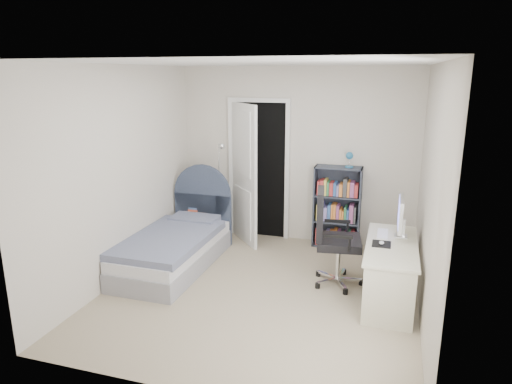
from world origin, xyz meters
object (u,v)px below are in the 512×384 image
(bookcase, at_px, (337,211))
(nightstand, at_px, (198,217))
(bed, at_px, (176,245))
(floor_lamp, at_px, (221,202))
(desk, at_px, (390,269))
(office_chair, at_px, (331,233))

(bookcase, bearing_deg, nightstand, -170.47)
(bed, relative_size, floor_lamp, 1.30)
(nightstand, xyz_separation_m, desk, (2.74, -1.09, -0.00))
(bookcase, bearing_deg, bed, -146.29)
(bed, height_order, floor_lamp, floor_lamp)
(bookcase, distance_m, office_chair, 1.22)
(nightstand, height_order, desk, desk)
(desk, bearing_deg, bookcase, 117.93)
(floor_lamp, distance_m, bookcase, 1.67)
(floor_lamp, xyz_separation_m, office_chair, (1.72, -0.93, 0.02))
(nightstand, distance_m, office_chair, 2.26)
(bed, bearing_deg, nightstand, 96.60)
(bed, xyz_separation_m, floor_lamp, (0.24, 0.97, 0.33))
(nightstand, xyz_separation_m, bookcase, (1.99, 0.33, 0.17))
(nightstand, xyz_separation_m, floor_lamp, (0.35, 0.05, 0.24))
(desk, distance_m, office_chair, 0.75)
(desk, bearing_deg, office_chair, 162.96)
(office_chair, bearing_deg, bed, -178.87)
(nightstand, distance_m, desk, 2.95)
(desk, bearing_deg, floor_lamp, 154.59)
(bookcase, xyz_separation_m, office_chair, (0.08, -1.22, 0.09))
(floor_lamp, bearing_deg, bookcase, 9.83)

